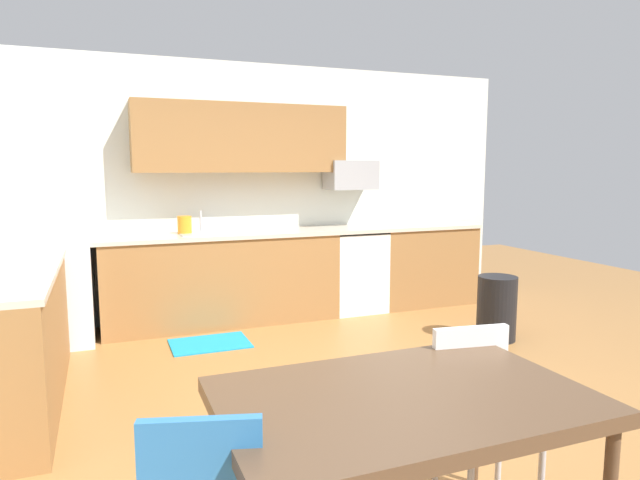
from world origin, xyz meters
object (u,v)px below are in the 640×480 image
microwave (351,175)px  refrigerator (45,245)px  trash_bin (497,308)px  chair_near_table (480,405)px  dining_table (403,409)px  kettle (185,226)px  oven_range (354,270)px

microwave → refrigerator: bearing=-176.7°
trash_bin → chair_near_table: bearing=-130.7°
refrigerator → trash_bin: size_ratio=3.03×
dining_table → trash_bin: (2.35, 2.34, -0.39)m
microwave → chair_near_table: size_ratio=0.64×
dining_table → kettle: 3.90m
microwave → dining_table: (-1.57, -3.92, -0.82)m
refrigerator → trash_bin: bearing=-19.9°
oven_range → chair_near_table: bearing=-105.8°
microwave → dining_table: size_ratio=0.39×
oven_range → dining_table: oven_range is taller
microwave → dining_table: bearing=-111.8°
chair_near_table → trash_bin: size_ratio=1.42×
oven_range → chair_near_table: (-1.01, -3.56, 0.05)m
chair_near_table → oven_range: bearing=74.2°
dining_table → chair_near_table: (0.57, 0.26, -0.19)m
refrigerator → trash_bin: refrigerator is taller
microwave → chair_near_table: (-1.01, -3.66, -1.01)m
oven_range → dining_table: size_ratio=0.65×
chair_near_table → kettle: bearing=103.1°
oven_range → refrigerator: bearing=-178.5°
oven_range → trash_bin: size_ratio=1.52×
dining_table → trash_bin: size_ratio=2.33×
refrigerator → microwave: size_ratio=3.37×
refrigerator → dining_table: (1.53, -3.74, -0.22)m
oven_range → microwave: bearing=90.0°
microwave → trash_bin: microwave is taller
kettle → dining_table: bearing=-86.0°
dining_table → trash_bin: 3.34m
dining_table → trash_bin: dining_table is taller
trash_bin → kettle: bearing=149.7°
microwave → kettle: microwave is taller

